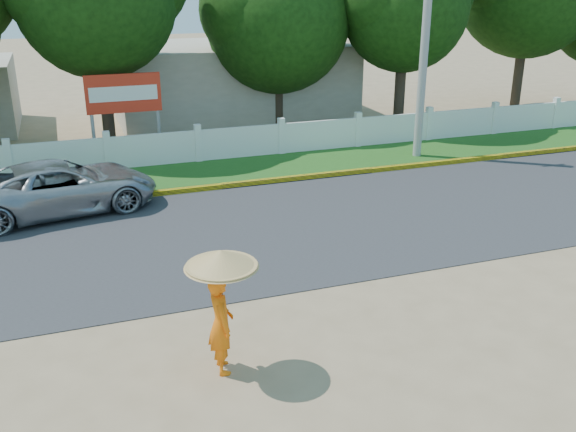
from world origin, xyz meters
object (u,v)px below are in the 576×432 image
(utility_pole, at_px, (425,40))
(vehicle, at_px, (61,187))
(monk_with_parasol, at_px, (221,294))
(billboard, at_px, (124,98))

(utility_pole, relative_size, vehicle, 1.58)
(vehicle, xyz_separation_m, monk_with_parasol, (2.30, -8.69, 0.69))
(monk_with_parasol, relative_size, billboard, 0.72)
(utility_pole, bearing_deg, vehicle, -171.78)
(vehicle, bearing_deg, billboard, -35.91)
(utility_pole, distance_m, monk_with_parasol, 14.43)
(utility_pole, height_order, billboard, utility_pole)
(monk_with_parasol, bearing_deg, utility_pole, 47.19)
(monk_with_parasol, bearing_deg, billboard, 90.08)
(vehicle, bearing_deg, utility_pole, -91.87)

